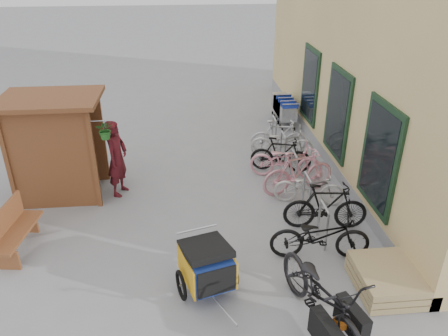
{
  "coord_description": "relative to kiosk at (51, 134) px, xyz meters",
  "views": [
    {
      "loc": [
        -0.32,
        -6.88,
        5.29
      ],
      "look_at": [
        0.5,
        1.5,
        1.0
      ],
      "focal_mm": 35.0,
      "sensor_mm": 36.0,
      "label": 1
    }
  ],
  "objects": [
    {
      "name": "cargo_bike",
      "position": [
        4.91,
        -4.55,
        -0.96
      ],
      "size": [
        1.35,
        2.4,
        1.19
      ],
      "rotation": [
        0.0,
        0.0,
        0.26
      ],
      "color": "black",
      "rests_on": "ground"
    },
    {
      "name": "bike_rack",
      "position": [
        5.58,
        -0.07,
        -1.04
      ],
      "size": [
        0.05,
        5.35,
        0.86
      ],
      "color": "#A5A8AD",
      "rests_on": "ground"
    },
    {
      "name": "child_trailer",
      "position": [
        3.23,
        -3.59,
        -1.01
      ],
      "size": [
        1.09,
        1.7,
        0.98
      ],
      "rotation": [
        0.0,
        0.0,
        0.28
      ],
      "color": "navy",
      "rests_on": "ground"
    },
    {
      "name": "bike_2",
      "position": [
        5.71,
        -0.97,
        -1.14
      ],
      "size": [
        1.68,
        0.94,
        0.83
      ],
      "primitive_type": "imported",
      "rotation": [
        0.0,
        0.0,
        1.31
      ],
      "color": "#BCBBB7",
      "rests_on": "ground"
    },
    {
      "name": "person_kiosk",
      "position": [
        1.38,
        -0.08,
        -0.63
      ],
      "size": [
        0.64,
        0.78,
        1.83
      ],
      "primitive_type": "imported",
      "rotation": [
        0.0,
        0.0,
        1.22
      ],
      "color": "maroon",
      "rests_on": "ground"
    },
    {
      "name": "shopping_carts",
      "position": [
        6.28,
        4.18,
        -1.0
      ],
      "size": [
        0.53,
        1.78,
        0.95
      ],
      "color": "silver",
      "rests_on": "ground"
    },
    {
      "name": "bike_4",
      "position": [
        5.47,
        0.32,
        -1.08
      ],
      "size": [
        1.92,
        1.12,
        0.95
      ],
      "primitive_type": "imported",
      "rotation": [
        0.0,
        0.0,
        1.28
      ],
      "color": "pink",
      "rests_on": "ground"
    },
    {
      "name": "building",
      "position": [
        9.77,
        2.03,
        1.94
      ],
      "size": [
        6.07,
        13.0,
        7.0
      ],
      "color": "#E4C883",
      "rests_on": "ground"
    },
    {
      "name": "bike_1",
      "position": [
        5.78,
        -1.98,
        -1.03
      ],
      "size": [
        1.78,
        0.68,
        1.04
      ],
      "primitive_type": "imported",
      "rotation": [
        0.0,
        0.0,
        1.46
      ],
      "color": "black",
      "rests_on": "ground"
    },
    {
      "name": "bench",
      "position": [
        -0.4,
        -2.11,
        -1.08
      ],
      "size": [
        0.63,
        1.51,
        0.92
      ],
      "rotation": [
        0.0,
        0.0,
        -0.13
      ],
      "color": "brown",
      "rests_on": "ground"
    },
    {
      "name": "bike_5",
      "position": [
        5.42,
        0.68,
        -1.08
      ],
      "size": [
        1.64,
        0.84,
        0.95
      ],
      "primitive_type": "imported",
      "rotation": [
        0.0,
        0.0,
        1.3
      ],
      "color": "black",
      "rests_on": "ground"
    },
    {
      "name": "bike_6",
      "position": [
        5.63,
        1.47,
        -1.09
      ],
      "size": [
        1.84,
        0.98,
        0.92
      ],
      "primitive_type": "imported",
      "rotation": [
        0.0,
        0.0,
        1.35
      ],
      "color": "#BCBBB7",
      "rests_on": "ground"
    },
    {
      "name": "kiosk",
      "position": [
        0.0,
        0.0,
        0.0
      ],
      "size": [
        2.49,
        1.65,
        2.4
      ],
      "color": "brown",
      "rests_on": "ground"
    },
    {
      "name": "bike_7",
      "position": [
        5.61,
        1.84,
        -1.07
      ],
      "size": [
        1.66,
        0.67,
        0.97
      ],
      "primitive_type": "imported",
      "rotation": [
        0.0,
        0.0,
        1.43
      ],
      "color": "silver",
      "rests_on": "ground"
    },
    {
      "name": "ground",
      "position": [
        3.28,
        -2.47,
        -1.55
      ],
      "size": [
        80.0,
        80.0,
        0.0
      ],
      "primitive_type": "plane",
      "color": "gray"
    },
    {
      "name": "pallet_stack",
      "position": [
        6.28,
        -3.87,
        -1.34
      ],
      "size": [
        1.0,
        1.2,
        0.4
      ],
      "color": "tan",
      "rests_on": "ground"
    },
    {
      "name": "bike_0",
      "position": [
        5.38,
        -2.91,
        -1.06
      ],
      "size": [
        1.92,
        0.85,
        0.98
      ],
      "primitive_type": "imported",
      "rotation": [
        0.0,
        0.0,
        1.46
      ],
      "color": "black",
      "rests_on": "ground"
    },
    {
      "name": "bike_3",
      "position": [
        5.59,
        -0.46,
        -1.0
      ],
      "size": [
        1.9,
        0.94,
        1.1
      ],
      "primitive_type": "imported",
      "rotation": [
        0.0,
        0.0,
        1.81
      ],
      "color": "pink",
      "rests_on": "ground"
    }
  ]
}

